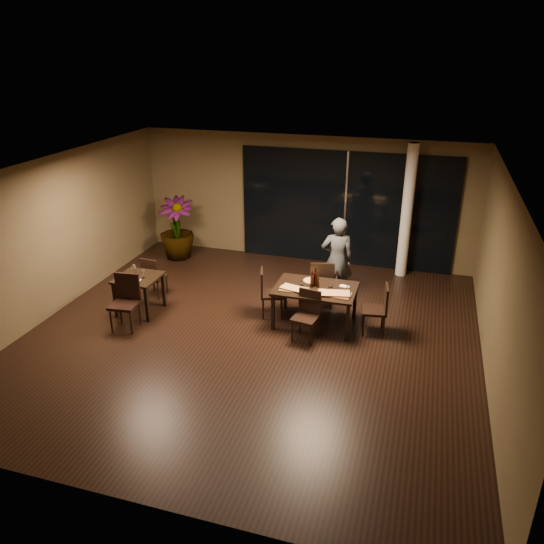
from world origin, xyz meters
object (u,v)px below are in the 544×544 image
(side_table, at_px, (139,283))
(chair_main_far, at_px, (322,282))
(chair_main_right, at_px, (379,307))
(chair_side_near, at_px, (126,298))
(chair_main_left, at_px, (268,290))
(diner, at_px, (337,260))
(potted_plant, at_px, (177,228))
(bottle_c, at_px, (315,277))
(chair_side_far, at_px, (153,275))
(bottle_b, at_px, (318,281))
(main_table, at_px, (315,291))
(chair_main_near, at_px, (307,312))
(bottle_a, at_px, (312,279))

(side_table, bearing_deg, chair_main_far, 19.43)
(chair_main_right, relative_size, chair_side_near, 0.91)
(side_table, height_order, chair_main_left, chair_main_left)
(chair_main_right, height_order, diner, diner)
(potted_plant, xyz_separation_m, bottle_c, (3.95, -2.27, 0.17))
(chair_side_far, height_order, bottle_b, bottle_b)
(chair_side_near, bearing_deg, main_table, 12.31)
(bottle_b, distance_m, bottle_c, 0.09)
(chair_main_right, distance_m, bottle_b, 1.20)
(main_table, xyz_separation_m, chair_main_left, (-0.95, 0.07, -0.14))
(chair_main_near, bearing_deg, bottle_c, 100.09)
(chair_main_near, distance_m, potted_plant, 4.92)
(main_table, bearing_deg, chair_side_near, -161.73)
(potted_plant, bearing_deg, chair_side_far, -77.04)
(chair_side_near, height_order, bottle_a, bottle_a)
(chair_main_left, bearing_deg, diner, -64.32)
(side_table, relative_size, bottle_a, 2.54)
(chair_main_right, relative_size, potted_plant, 0.62)
(diner, relative_size, bottle_c, 5.05)
(diner, bearing_deg, bottle_c, 65.17)
(chair_main_far, height_order, potted_plant, potted_plant)
(chair_main_right, height_order, potted_plant, potted_plant)
(chair_main_far, distance_m, chair_main_left, 1.12)
(side_table, distance_m, chair_main_left, 2.52)
(chair_main_left, height_order, chair_main_right, chair_main_left)
(chair_main_left, bearing_deg, potted_plant, 35.77)
(side_table, bearing_deg, diner, 24.45)
(main_table, distance_m, chair_main_left, 0.96)
(side_table, relative_size, chair_side_far, 0.91)
(side_table, xyz_separation_m, bottle_c, (3.38, 0.58, 0.30))
(chair_main_left, distance_m, potted_plant, 3.80)
(main_table, relative_size, chair_main_far, 1.48)
(diner, bearing_deg, side_table, 11.12)
(side_table, distance_m, bottle_c, 3.44)
(chair_main_left, bearing_deg, chair_main_right, -109.32)
(chair_side_near, distance_m, diner, 4.18)
(potted_plant, bearing_deg, bottle_b, -30.02)
(chair_main_far, xyz_separation_m, chair_main_left, (-0.93, -0.62, -0.03))
(chair_side_near, relative_size, bottle_b, 4.13)
(potted_plant, relative_size, bottle_c, 4.30)
(chair_side_near, xyz_separation_m, bottle_a, (3.26, 1.11, 0.33))
(bottle_c, bearing_deg, chair_side_far, 178.53)
(chair_main_right, relative_size, bottle_c, 2.68)
(chair_side_far, bearing_deg, potted_plant, -71.75)
(side_table, bearing_deg, potted_plant, 101.44)
(side_table, height_order, chair_side_far, chair_side_far)
(side_table, relative_size, chair_main_far, 0.79)
(side_table, height_order, diner, diner)
(bottle_b, bearing_deg, chair_main_near, -95.43)
(diner, distance_m, bottle_a, 1.15)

